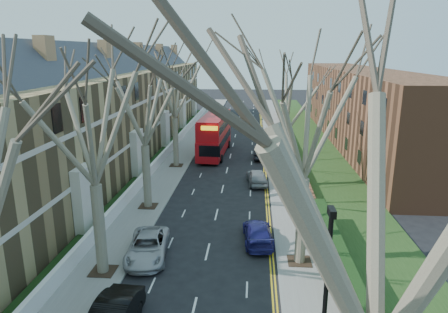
# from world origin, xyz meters

# --- Properties ---
(pavement_left) EXTENTS (3.00, 102.00, 0.12)m
(pavement_left) POSITION_xyz_m (-6.00, 39.00, 0.06)
(pavement_left) COLOR slate
(pavement_left) RESTS_ON ground
(pavement_right) EXTENTS (3.00, 102.00, 0.12)m
(pavement_right) POSITION_xyz_m (6.00, 39.00, 0.06)
(pavement_right) COLOR slate
(pavement_right) RESTS_ON ground
(terrace_left) EXTENTS (9.70, 78.00, 13.60)m
(terrace_left) POSITION_xyz_m (-13.65, 31.00, 5.53)
(terrace_left) COLOR olive
(terrace_left) RESTS_ON ground
(flats_right) EXTENTS (13.97, 54.00, 10.00)m
(flats_right) POSITION_xyz_m (17.46, 43.00, 4.98)
(flats_right) COLOR brown
(flats_right) RESTS_ON ground
(wall_hedge_right) EXTENTS (0.70, 24.00, 1.80)m
(wall_hedge_right) POSITION_xyz_m (7.70, 2.00, 1.12)
(wall_hedge_right) COLOR brown
(wall_hedge_right) RESTS_ON ground
(front_wall_left) EXTENTS (0.30, 78.00, 1.00)m
(front_wall_left) POSITION_xyz_m (-7.65, 31.00, 0.62)
(front_wall_left) COLOR white
(front_wall_left) RESTS_ON ground
(grass_verge_right) EXTENTS (6.00, 102.00, 0.06)m
(grass_verge_right) POSITION_xyz_m (10.50, 39.00, 0.15)
(grass_verge_right) COLOR #1D3814
(grass_verge_right) RESTS_ON ground
(tree_left_mid) EXTENTS (10.50, 10.50, 14.71)m
(tree_left_mid) POSITION_xyz_m (-5.70, 6.00, 9.56)
(tree_left_mid) COLOR #716350
(tree_left_mid) RESTS_ON ground
(tree_left_far) EXTENTS (10.15, 10.15, 14.22)m
(tree_left_far) POSITION_xyz_m (-5.70, 16.00, 9.24)
(tree_left_far) COLOR #716350
(tree_left_far) RESTS_ON ground
(tree_left_dist) EXTENTS (10.50, 10.50, 14.71)m
(tree_left_dist) POSITION_xyz_m (-5.70, 28.00, 9.56)
(tree_left_dist) COLOR #716350
(tree_left_dist) RESTS_ON ground
(tree_right_near) EXTENTS (10.85, 10.85, 15.20)m
(tree_right_near) POSITION_xyz_m (5.70, -6.00, 9.86)
(tree_right_near) COLOR #716350
(tree_right_near) RESTS_ON ground
(tree_right_mid) EXTENTS (10.50, 10.50, 14.71)m
(tree_right_mid) POSITION_xyz_m (5.70, 8.00, 9.56)
(tree_right_mid) COLOR #716350
(tree_right_mid) RESTS_ON ground
(tree_right_far) EXTENTS (10.15, 10.15, 14.22)m
(tree_right_far) POSITION_xyz_m (5.70, 22.00, 9.24)
(tree_right_far) COLOR #716350
(tree_right_far) RESTS_ON ground
(double_decker_bus) EXTENTS (3.36, 11.60, 4.78)m
(double_decker_bus) POSITION_xyz_m (-1.99, 33.72, 2.36)
(double_decker_bus) COLOR #A20B10
(double_decker_bus) RESTS_ON ground
(car_left_far) EXTENTS (2.92, 5.34, 1.42)m
(car_left_far) POSITION_xyz_m (-3.60, 8.03, 0.71)
(car_left_far) COLOR #A7A7AC
(car_left_far) RESTS_ON ground
(car_right_near) EXTENTS (2.23, 4.72, 1.33)m
(car_right_near) POSITION_xyz_m (3.20, 10.58, 0.67)
(car_right_near) COLOR navy
(car_right_near) RESTS_ON ground
(car_right_mid) EXTENTS (2.27, 4.49, 1.47)m
(car_right_mid) POSITION_xyz_m (3.18, 22.68, 0.73)
(car_right_mid) COLOR gray
(car_right_mid) RESTS_ON ground
(car_right_far) EXTENTS (1.69, 4.52, 1.47)m
(car_right_far) POSITION_xyz_m (3.70, 32.24, 0.74)
(car_right_far) COLOR black
(car_right_far) RESTS_ON ground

